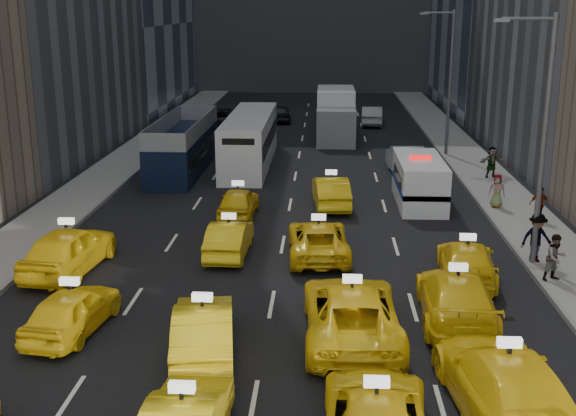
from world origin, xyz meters
The scene contains 31 objects.
sidewalk_west centered at (-10.50, 25.00, 0.07)m, with size 3.00×90.00×0.15m, color gray.
sidewalk_east centered at (10.50, 25.00, 0.07)m, with size 3.00×90.00×0.15m, color gray.
curb_west centered at (-9.05, 25.00, 0.09)m, with size 0.15×90.00×0.18m, color slate.
curb_east centered at (9.05, 25.00, 0.09)m, with size 0.15×90.00×0.18m, color slate.
streetlight_near centered at (9.18, 12.00, 4.92)m, with size 2.15×0.22×9.00m.
streetlight_far centered at (9.18, 32.00, 4.92)m, with size 2.15×0.22×9.00m.
taxi_7 centered at (5.87, 1.75, 0.83)m, with size 2.33×5.74×1.67m, color yellow.
taxi_8 centered at (-5.65, 5.66, 0.69)m, with size 1.62×4.02×1.37m, color yellow.
taxi_9 centered at (-1.59, 4.41, 0.75)m, with size 1.58×4.53×1.49m, color yellow.
taxi_10 centered at (2.46, 5.70, 0.80)m, with size 2.65×5.74×1.60m, color yellow.
taxi_11 centered at (5.64, 6.98, 0.77)m, with size 2.15×5.28×1.53m, color yellow.
taxi_12 centered at (-7.47, 10.60, 0.83)m, with size 1.96×4.87×1.66m, color yellow.
taxi_13 centered at (-1.96, 12.66, 0.67)m, with size 1.41×4.05×1.33m, color yellow.
taxi_14 centered at (1.44, 12.68, 0.67)m, with size 2.21×4.79×1.33m, color yellow.
taxi_15 centered at (6.59, 10.46, 0.68)m, with size 1.90×4.66×1.35m, color yellow.
taxi_16 centered at (-2.23, 17.84, 0.67)m, with size 1.58×3.92×1.34m, color yellow.
taxi_17 centered at (1.95, 19.77, 0.73)m, with size 1.54×4.41×1.45m, color yellow.
nypd_van centered at (6.18, 20.53, 1.07)m, with size 2.75×5.71×2.36m.
double_decker centered at (-6.49, 27.05, 1.50)m, with size 3.69×10.68×3.04m.
city_bus centered at (-2.83, 28.90, 1.48)m, with size 2.58×11.62×2.99m.
box_truck centered at (2.37, 37.73, 1.72)m, with size 3.10×7.80×3.50m.
misc_car_0 centered at (6.25, 26.75, 0.83)m, with size 1.75×5.03×1.66m, color #B5B7BD.
misc_car_1 centered at (-6.30, 41.90, 0.81)m, with size 2.67×5.80×1.61m, color black.
misc_car_2 centered at (2.93, 47.92, 0.78)m, with size 2.19×5.40×1.57m, color slate.
misc_car_3 centered at (-2.07, 45.54, 0.70)m, with size 1.65×4.10×1.40m, color black.
misc_car_4 centered at (5.35, 44.29, 0.75)m, with size 1.58×4.54×1.49m, color #9EA2A6.
pedestrian_1 centered at (9.54, 10.23, 0.97)m, with size 0.79×0.44×1.63m, color gray.
pedestrian_2 centered at (9.40, 12.07, 1.07)m, with size 1.18×0.49×1.83m, color gray.
pedestrian_3 centered at (10.98, 17.36, 0.91)m, with size 0.90×0.41×1.53m, color gray.
pedestrian_4 centered at (9.66, 19.56, 0.92)m, with size 0.76×0.41×1.55m, color gray.
pedestrian_5 centered at (10.74, 25.64, 1.00)m, with size 1.57×0.45×1.70m, color gray.
Camera 1 is at (1.64, -13.35, 9.23)m, focal length 45.00 mm.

